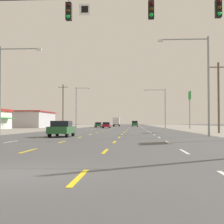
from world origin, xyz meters
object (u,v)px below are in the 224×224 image
at_px(sedan_far_left_mid, 98,125).
at_px(streetlight_left_row_0, 5,83).
at_px(streetlight_right_row_0, 203,77).
at_px(pole_sign_right_row_2, 190,100).
at_px(streetlight_left_row_1, 77,105).
at_px(box_truck_inner_left_far, 117,121).
at_px(sedan_inner_left_nearest, 62,129).
at_px(sedan_inner_left_near, 106,125).
at_px(streetlight_right_row_1, 163,105).
at_px(suv_inner_right_midfar, 135,124).

xyz_separation_m(sedan_far_left_mid, streetlight_left_row_0, (-2.78, -64.46, 4.43)).
bearing_deg(streetlight_right_row_0, pole_sign_right_row_2, 82.46).
xyz_separation_m(streetlight_left_row_0, streetlight_left_row_1, (-0.15, 45.63, 0.25)).
height_order(box_truck_inner_left_far, streetlight_right_row_0, streetlight_right_row_0).
xyz_separation_m(streetlight_right_row_0, streetlight_left_row_1, (-19.45, 45.63, -0.19)).
height_order(sedan_far_left_mid, pole_sign_right_row_2, pole_sign_right_row_2).
bearing_deg(sedan_inner_left_nearest, sedan_inner_left_near, 90.12).
relative_size(box_truck_inner_left_far, streetlight_right_row_1, 0.80).
xyz_separation_m(pole_sign_right_row_2, streetlight_left_row_1, (-25.61, -0.94, -1.10)).
relative_size(sedan_inner_left_nearest, streetlight_right_row_0, 0.47).
bearing_deg(sedan_inner_left_nearest, streetlight_right_row_0, 8.15).
height_order(suv_inner_right_midfar, box_truck_inner_left_far, box_truck_inner_left_far).
bearing_deg(suv_inner_right_midfar, sedan_inner_left_nearest, -94.69).
height_order(sedan_inner_left_near, box_truck_inner_left_far, box_truck_inner_left_far).
distance_m(sedan_inner_left_near, suv_inner_right_midfar, 31.76).
xyz_separation_m(sedan_inner_left_nearest, streetlight_right_row_1, (13.14, 47.51, 4.60)).
height_order(sedan_inner_left_near, pole_sign_right_row_2, pole_sign_right_row_2).
relative_size(pole_sign_right_row_2, streetlight_right_row_1, 0.94).
relative_size(sedan_inner_left_nearest, streetlight_left_row_1, 0.47).
height_order(sedan_inner_left_nearest, streetlight_left_row_1, streetlight_left_row_1).
bearing_deg(streetlight_right_row_1, streetlight_right_row_0, -89.95).
bearing_deg(streetlight_right_row_1, box_truck_inner_left_far, 104.55).
distance_m(sedan_inner_left_near, streetlight_left_row_1, 10.04).
height_order(sedan_far_left_mid, streetlight_right_row_1, streetlight_right_row_1).
height_order(suv_inner_right_midfar, streetlight_left_row_1, streetlight_left_row_1).
bearing_deg(pole_sign_right_row_2, streetlight_right_row_0, -97.54).
bearing_deg(suv_inner_right_midfar, pole_sign_right_row_2, -71.24).
bearing_deg(box_truck_inner_left_far, sedan_inner_left_near, -90.51).
xyz_separation_m(sedan_far_left_mid, streetlight_left_row_1, (-2.93, -18.84, 4.68)).
bearing_deg(streetlight_left_row_0, sedan_far_left_mid, 87.53).
xyz_separation_m(streetlight_right_row_0, streetlight_right_row_1, (-0.04, 45.63, -0.28)).
xyz_separation_m(sedan_inner_left_near, sedan_far_left_mid, (-3.22, 12.43, 0.00)).
xyz_separation_m(box_truck_inner_left_far, streetlight_left_row_1, (-6.54, -49.57, 3.60)).
distance_m(sedan_inner_left_near, sedan_far_left_mid, 12.85).
bearing_deg(box_truck_inner_left_far, pole_sign_right_row_2, -68.59).
relative_size(sedan_far_left_mid, pole_sign_right_row_2, 0.53).
relative_size(suv_inner_right_midfar, box_truck_inner_left_far, 0.68).
xyz_separation_m(box_truck_inner_left_far, streetlight_right_row_1, (12.87, -49.57, 3.52)).
distance_m(sedan_inner_left_near, box_truck_inner_left_far, 43.18).
distance_m(box_truck_inner_left_far, streetlight_right_row_1, 51.33).
xyz_separation_m(sedan_inner_left_near, pole_sign_right_row_2, (19.45, -5.46, 5.78)).
bearing_deg(streetlight_left_row_1, streetlight_left_row_0, -89.81).
bearing_deg(pole_sign_right_row_2, suv_inner_right_midfar, 108.76).
bearing_deg(sedan_inner_left_nearest, streetlight_left_row_1, 97.52).
xyz_separation_m(pole_sign_right_row_2, streetlight_left_row_0, (-25.46, -46.57, -1.34)).
bearing_deg(pole_sign_right_row_2, streetlight_left_row_1, -177.89).
height_order(sedan_inner_left_nearest, streetlight_right_row_1, streetlight_right_row_1).
bearing_deg(streetlight_left_row_1, streetlight_right_row_0, -66.92).
height_order(sedan_inner_left_nearest, sedan_far_left_mid, same).
xyz_separation_m(box_truck_inner_left_far, pole_sign_right_row_2, (19.07, -48.62, 4.70)).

